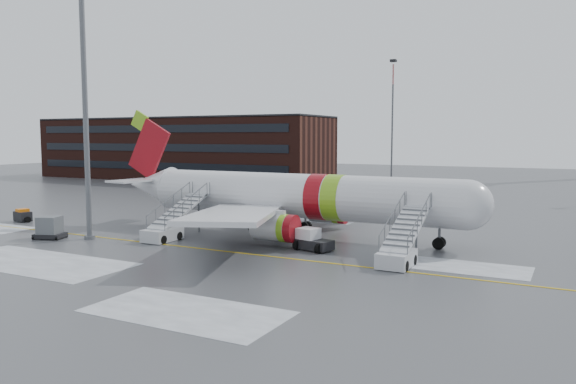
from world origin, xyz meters
The scene contains 10 objects.
ground centered at (0.00, 0.00, 0.00)m, with size 260.00×260.00×0.00m, color #494C4F.
airliner centered at (4.56, 7.38, 3.42)m, with size 35.03×32.97×11.18m.
airstair_fwd centered at (16.34, 0.85, 1.06)m, with size 2.05×7.70×3.48m.
airstair_aft centered at (-3.37, 0.85, 1.06)m, with size 2.05×7.70×3.48m.
pushback_tug centered at (9.02, 2.52, 0.73)m, with size 3.14×2.62×1.64m.
uld_container centered at (-12.54, -3.38, 0.88)m, with size 2.73×2.35×1.88m.
baggage_tractor centered at (-23.01, 1.99, 0.55)m, with size 2.59×1.58×1.29m.
light_mast_near centered at (-9.39, -2.00, 13.48)m, with size 1.20×1.20×26.10m.
terminal_building centered at (-45.00, 54.98, 6.20)m, with size 62.00×16.11×12.30m.
light_mast_far_n centered at (-8.00, 78.00, 13.84)m, with size 1.20×1.20×24.25m.
Camera 1 is at (26.78, -35.45, 8.56)m, focal length 35.00 mm.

